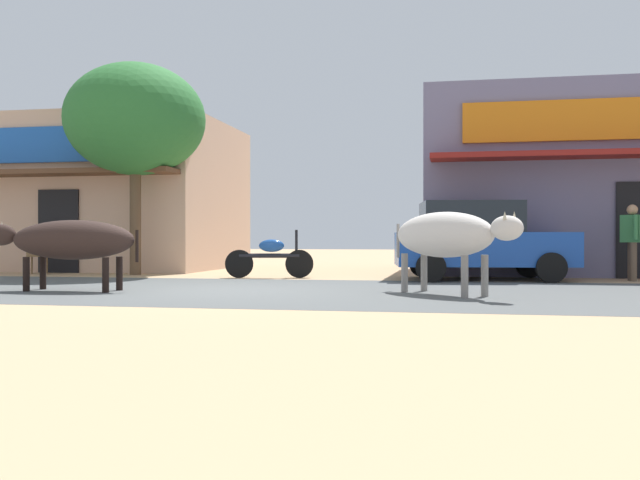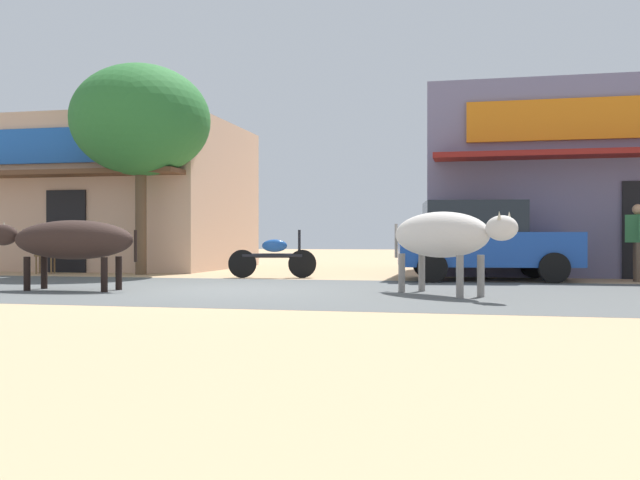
% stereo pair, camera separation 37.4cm
% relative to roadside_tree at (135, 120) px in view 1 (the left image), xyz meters
% --- Properties ---
extents(ground, '(80.00, 80.00, 0.00)m').
position_rel_roadside_tree_xyz_m(ground, '(3.63, -4.23, -3.69)').
color(ground, tan).
extents(asphalt_road, '(72.00, 6.14, 0.00)m').
position_rel_roadside_tree_xyz_m(asphalt_road, '(3.63, -4.23, -3.69)').
color(asphalt_road, '#505453').
rests_on(asphalt_road, ground).
extents(storefront_left_cafe, '(6.22, 6.45, 4.15)m').
position_rel_roadside_tree_xyz_m(storefront_left_cafe, '(-2.08, 3.34, -1.61)').
color(storefront_left_cafe, '#D0A789').
rests_on(storefront_left_cafe, ground).
extents(storefront_right_club, '(8.76, 6.45, 4.44)m').
position_rel_roadside_tree_xyz_m(storefront_right_club, '(11.16, 3.34, -1.47)').
color(storefront_right_club, slate).
rests_on(storefront_right_club, ground).
extents(roadside_tree, '(3.32, 3.32, 5.04)m').
position_rel_roadside_tree_xyz_m(roadside_tree, '(0.00, 0.00, 0.00)').
color(roadside_tree, brown).
rests_on(roadside_tree, ground).
extents(parked_hatchback_car, '(3.83, 2.38, 1.64)m').
position_rel_roadside_tree_xyz_m(parked_hatchback_car, '(7.99, -0.51, -2.85)').
color(parked_hatchback_car, '#1A46A0').
rests_on(parked_hatchback_car, ground).
extents(parked_motorcycle, '(1.92, 0.47, 1.06)m').
position_rel_roadside_tree_xyz_m(parked_motorcycle, '(3.50, -0.63, -3.22)').
color(parked_motorcycle, black).
rests_on(parked_motorcycle, ground).
extents(cow_near_brown, '(2.77, 0.74, 1.19)m').
position_rel_roadside_tree_xyz_m(cow_near_brown, '(1.17, -4.95, -2.85)').
color(cow_near_brown, '#30221D').
rests_on(cow_near_brown, ground).
extents(cow_far_dark, '(2.15, 2.14, 1.30)m').
position_rel_roadside_tree_xyz_m(cow_far_dark, '(7.37, -4.55, -2.77)').
color(cow_far_dark, silver).
rests_on(cow_far_dark, ground).
extents(pedestrian_by_shop, '(0.48, 0.61, 1.57)m').
position_rel_roadside_tree_xyz_m(pedestrian_by_shop, '(11.06, -0.34, -2.78)').
color(pedestrian_by_shop, brown).
rests_on(pedestrian_by_shop, ground).
extents(cafe_chair_by_doorway, '(0.57, 0.57, 0.92)m').
position_rel_roadside_tree_xyz_m(cafe_chair_by_doorway, '(-2.48, -0.18, -3.18)').
color(cafe_chair_by_doorway, brown).
rests_on(cafe_chair_by_doorway, ground).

